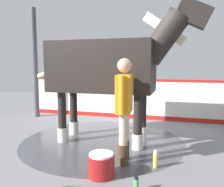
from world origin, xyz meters
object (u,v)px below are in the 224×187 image
(handler, at_px, (124,104))
(wash_bucket, at_px, (101,165))
(bottle_shampoo, at_px, (155,160))
(bottle_spray, at_px, (136,184))
(horse, at_px, (109,67))

(handler, bearing_deg, wash_bucket, 64.89)
(wash_bucket, xyz_separation_m, bottle_shampoo, (-0.79, -0.32, -0.04))
(wash_bucket, relative_size, bottle_shampoo, 1.37)
(wash_bucket, bearing_deg, bottle_spray, 142.37)
(bottle_shampoo, bearing_deg, horse, -56.32)
(handler, height_order, wash_bucket, handler)
(handler, relative_size, wash_bucket, 4.42)
(horse, height_order, bottle_shampoo, horse)
(bottle_shampoo, bearing_deg, bottle_spray, 64.75)
(handler, bearing_deg, horse, -65.85)
(bottle_spray, bearing_deg, horse, -76.02)
(horse, distance_m, handler, 1.18)
(handler, xyz_separation_m, bottle_shampoo, (-0.48, 0.18, -0.82))
(horse, bearing_deg, bottle_shampoo, -43.25)
(handler, height_order, bottle_spray, handler)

